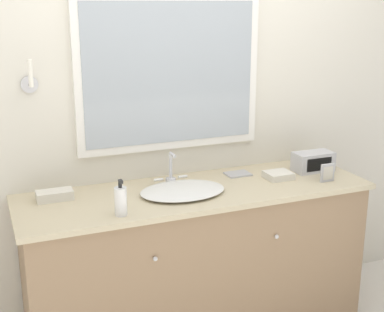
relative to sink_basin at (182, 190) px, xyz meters
name	(u,v)px	position (x,y,z in m)	size (l,w,h in m)	color
wall_back	(175,113)	(0.10, 0.36, 0.36)	(8.00, 0.18, 2.55)	silver
vanity_counter	(197,262)	(0.10, 0.02, -0.47)	(2.01, 0.62, 0.91)	#937556
sink_basin	(182,190)	(0.00, 0.00, 0.00)	(0.48, 0.40, 0.19)	white
soap_bottle	(121,201)	(-0.40, -0.19, 0.06)	(0.06, 0.06, 0.19)	white
appliance_box	(313,162)	(0.91, 0.07, 0.04)	(0.25, 0.13, 0.12)	#BCBCC1
picture_frame	(328,173)	(0.86, -0.14, 0.04)	(0.09, 0.01, 0.11)	#B2B2B7
hand_towel_near_sink	(55,195)	(-0.67, 0.16, 0.01)	(0.19, 0.10, 0.05)	silver
hand_towel_far_corner	(278,175)	(0.63, 0.02, 0.00)	(0.15, 0.14, 0.04)	silver
metal_tray	(238,174)	(0.43, 0.18, -0.01)	(0.15, 0.11, 0.01)	#ADADB2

